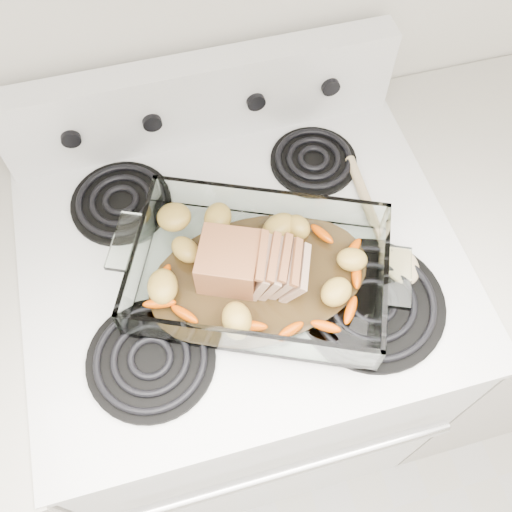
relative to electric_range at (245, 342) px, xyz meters
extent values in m
cube|color=white|center=(0.00, 0.00, -0.02)|extent=(0.76, 0.65, 0.92)
cube|color=black|center=(0.00, -0.32, -0.03)|extent=(0.65, 0.02, 0.55)
cylinder|color=silver|center=(0.00, -0.36, 0.26)|extent=(0.61, 0.02, 0.02)
cube|color=white|center=(0.00, 0.00, 0.44)|extent=(0.78, 0.67, 0.02)
cube|color=white|center=(0.00, 0.29, 0.54)|extent=(0.76, 0.06, 0.18)
cylinder|color=black|center=(-0.19, -0.16, 0.46)|extent=(0.21, 0.21, 0.01)
cylinder|color=black|center=(0.19, -0.16, 0.46)|extent=(0.25, 0.25, 0.01)
cylinder|color=black|center=(-0.19, 0.16, 0.46)|extent=(0.19, 0.19, 0.01)
cylinder|color=black|center=(0.19, 0.16, 0.46)|extent=(0.17, 0.17, 0.01)
cylinder|color=black|center=(-0.25, 0.26, 0.54)|extent=(0.04, 0.02, 0.04)
cylinder|color=black|center=(-0.10, 0.26, 0.54)|extent=(0.04, 0.02, 0.04)
cylinder|color=black|center=(0.10, 0.26, 0.54)|extent=(0.04, 0.02, 0.04)
cylinder|color=black|center=(0.25, 0.26, 0.54)|extent=(0.04, 0.02, 0.04)
cube|color=beige|center=(0.66, 0.00, -0.03)|extent=(0.55, 0.65, 0.90)
cube|color=white|center=(0.02, -0.07, 0.47)|extent=(0.42, 0.27, 0.01)
cube|color=white|center=(0.02, -0.20, 0.51)|extent=(0.42, 0.01, 0.07)
cube|color=white|center=(0.02, 0.06, 0.51)|extent=(0.42, 0.01, 0.07)
cube|color=white|center=(-0.19, -0.07, 0.51)|extent=(0.01, 0.27, 0.07)
cube|color=white|center=(0.22, -0.07, 0.51)|extent=(0.01, 0.27, 0.07)
cylinder|color=black|center=(0.02, -0.07, 0.47)|extent=(0.24, 0.24, 0.00)
cube|color=brown|center=(-0.03, -0.07, 0.51)|extent=(0.10, 0.10, 0.08)
cube|color=tan|center=(0.02, -0.07, 0.51)|extent=(0.04, 0.09, 0.07)
cube|color=tan|center=(0.04, -0.07, 0.51)|extent=(0.04, 0.09, 0.07)
cube|color=tan|center=(0.06, -0.07, 0.50)|extent=(0.04, 0.09, 0.07)
cube|color=tan|center=(0.08, -0.07, 0.50)|extent=(0.04, 0.09, 0.06)
ellipsoid|color=#CC5201|center=(-0.11, -0.14, 0.48)|extent=(0.05, 0.02, 0.02)
ellipsoid|color=#CC5201|center=(0.12, -0.14, 0.48)|extent=(0.05, 0.02, 0.02)
ellipsoid|color=#CC5201|center=(0.16, -0.05, 0.48)|extent=(0.05, 0.02, 0.02)
ellipsoid|color=#CC5201|center=(-0.12, -0.03, 0.48)|extent=(0.05, 0.02, 0.02)
ellipsoid|color=olive|center=(-0.12, 0.00, 0.49)|extent=(0.06, 0.05, 0.04)
ellipsoid|color=olive|center=(0.03, 0.01, 0.49)|extent=(0.06, 0.05, 0.04)
ellipsoid|color=olive|center=(0.13, -0.09, 0.49)|extent=(0.06, 0.05, 0.04)
cylinder|color=tan|center=(0.25, 0.03, 0.46)|extent=(0.03, 0.23, 0.02)
ellipsoid|color=tan|center=(0.26, -0.11, 0.46)|extent=(0.06, 0.08, 0.02)
camera|label=1|loc=(-0.11, -0.50, 1.34)|focal=40.00mm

